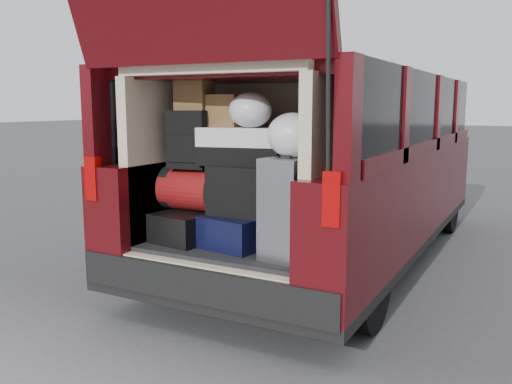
{
  "coord_description": "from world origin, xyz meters",
  "views": [
    {
      "loc": [
        1.84,
        -3.02,
        1.51
      ],
      "look_at": [
        0.11,
        0.2,
        0.92
      ],
      "focal_mm": 38.0,
      "sensor_mm": 36.0,
      "label": 1
    }
  ],
  "objects_px": {
    "black_hardshell": "(191,225)",
    "backpack": "(189,139)",
    "red_duffel": "(195,189)",
    "black_soft_case": "(245,190)",
    "twotone_duffel": "(242,146)",
    "silver_roller": "(293,207)",
    "navy_hardshell": "(242,230)"
  },
  "relations": [
    {
      "from": "twotone_duffel",
      "to": "navy_hardshell",
      "type": "bearing_deg",
      "value": -76.05
    },
    {
      "from": "silver_roller",
      "to": "black_hardshell",
      "type": "bearing_deg",
      "value": -176.87
    },
    {
      "from": "black_hardshell",
      "to": "navy_hardshell",
      "type": "distance_m",
      "value": 0.4
    },
    {
      "from": "twotone_duffel",
      "to": "black_hardshell",
      "type": "bearing_deg",
      "value": -179.62
    },
    {
      "from": "black_hardshell",
      "to": "silver_roller",
      "type": "distance_m",
      "value": 0.85
    },
    {
      "from": "silver_roller",
      "to": "red_duffel",
      "type": "relative_size",
      "value": 1.34
    },
    {
      "from": "backpack",
      "to": "twotone_duffel",
      "type": "height_order",
      "value": "backpack"
    },
    {
      "from": "silver_roller",
      "to": "backpack",
      "type": "xyz_separation_m",
      "value": [
        -0.83,
        0.06,
        0.4
      ]
    },
    {
      "from": "black_soft_case",
      "to": "backpack",
      "type": "height_order",
      "value": "backpack"
    },
    {
      "from": "black_hardshell",
      "to": "black_soft_case",
      "type": "relative_size",
      "value": 1.1
    },
    {
      "from": "navy_hardshell",
      "to": "silver_roller",
      "type": "bearing_deg",
      "value": -2.25
    },
    {
      "from": "black_hardshell",
      "to": "silver_roller",
      "type": "height_order",
      "value": "silver_roller"
    },
    {
      "from": "black_hardshell",
      "to": "red_duffel",
      "type": "distance_m",
      "value": 0.26
    },
    {
      "from": "silver_roller",
      "to": "red_duffel",
      "type": "height_order",
      "value": "silver_roller"
    },
    {
      "from": "black_soft_case",
      "to": "backpack",
      "type": "relative_size",
      "value": 1.16
    },
    {
      "from": "twotone_duffel",
      "to": "silver_roller",
      "type": "bearing_deg",
      "value": -29.02
    },
    {
      "from": "navy_hardshell",
      "to": "silver_roller",
      "type": "height_order",
      "value": "silver_roller"
    },
    {
      "from": "black_soft_case",
      "to": "twotone_duffel",
      "type": "distance_m",
      "value": 0.31
    },
    {
      "from": "navy_hardshell",
      "to": "black_soft_case",
      "type": "bearing_deg",
      "value": 6.19
    },
    {
      "from": "black_soft_case",
      "to": "twotone_duffel",
      "type": "bearing_deg",
      "value": 136.94
    },
    {
      "from": "black_hardshell",
      "to": "backpack",
      "type": "bearing_deg",
      "value": -179.23
    },
    {
      "from": "backpack",
      "to": "twotone_duffel",
      "type": "bearing_deg",
      "value": 4.81
    },
    {
      "from": "black_hardshell",
      "to": "backpack",
      "type": "distance_m",
      "value": 0.62
    },
    {
      "from": "silver_roller",
      "to": "twotone_duffel",
      "type": "bearing_deg",
      "value": 169.94
    },
    {
      "from": "red_duffel",
      "to": "black_soft_case",
      "type": "height_order",
      "value": "black_soft_case"
    },
    {
      "from": "black_hardshell",
      "to": "twotone_duffel",
      "type": "bearing_deg",
      "value": 20.25
    },
    {
      "from": "red_duffel",
      "to": "black_soft_case",
      "type": "distance_m",
      "value": 0.42
    },
    {
      "from": "red_duffel",
      "to": "black_soft_case",
      "type": "relative_size",
      "value": 1.02
    },
    {
      "from": "black_soft_case",
      "to": "twotone_duffel",
      "type": "relative_size",
      "value": 0.83
    },
    {
      "from": "black_hardshell",
      "to": "black_soft_case",
      "type": "xyz_separation_m",
      "value": [
        0.43,
        0.03,
        0.28
      ]
    },
    {
      "from": "red_duffel",
      "to": "backpack",
      "type": "height_order",
      "value": "backpack"
    },
    {
      "from": "black_hardshell",
      "to": "silver_roller",
      "type": "xyz_separation_m",
      "value": [
        0.83,
        -0.06,
        0.22
      ]
    }
  ]
}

